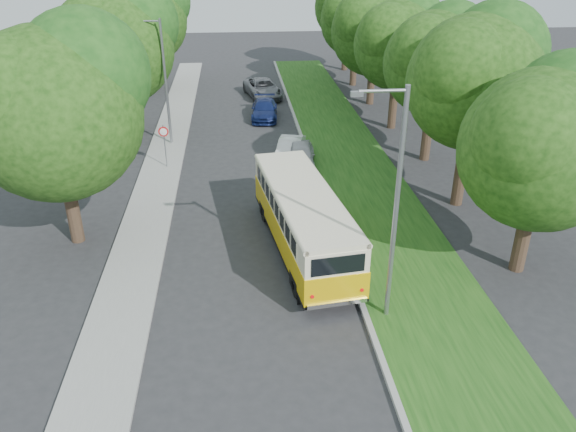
{
  "coord_description": "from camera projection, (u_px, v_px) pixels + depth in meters",
  "views": [
    {
      "loc": [
        -0.54,
        -17.77,
        11.81
      ],
      "look_at": [
        1.4,
        2.5,
        1.5
      ],
      "focal_mm": 35.0,
      "sensor_mm": 36.0,
      "label": 1
    }
  ],
  "objects": [
    {
      "name": "car_grey",
      "position": [
        263.0,
        88.0,
        44.75
      ],
      "size": [
        3.28,
        5.43,
        1.41
      ],
      "primitive_type": "imported",
      "rotation": [
        0.0,
        0.0,
        0.2
      ],
      "color": "slate",
      "rests_on": "ground"
    },
    {
      "name": "curb",
      "position": [
        330.0,
        217.0,
        25.87
      ],
      "size": [
        0.2,
        70.0,
        0.15
      ],
      "primitive_type": "cube",
      "color": "gray",
      "rests_on": "ground"
    },
    {
      "name": "ground",
      "position": [
        258.0,
        283.0,
        21.16
      ],
      "size": [
        120.0,
        120.0,
        0.0
      ],
      "primitive_type": "plane",
      "color": "#29292B",
      "rests_on": "ground"
    },
    {
      "name": "vintage_bus",
      "position": [
        303.0,
        221.0,
        22.66
      ],
      "size": [
        3.59,
        9.53,
        2.76
      ],
      "primitive_type": null,
      "rotation": [
        0.0,
        0.0,
        0.13
      ],
      "color": "#E6B507",
      "rests_on": "ground"
    },
    {
      "name": "treeline",
      "position": [
        292.0,
        39.0,
        34.73
      ],
      "size": [
        24.27,
        41.91,
        9.46
      ],
      "color": "#332319",
      "rests_on": "ground"
    },
    {
      "name": "grass_verge",
      "position": [
        380.0,
        215.0,
        26.08
      ],
      "size": [
        4.5,
        70.0,
        0.13
      ],
      "primitive_type": "cube",
      "color": "#174412",
      "rests_on": "ground"
    },
    {
      "name": "car_white",
      "position": [
        290.0,
        149.0,
        32.41
      ],
      "size": [
        2.25,
        3.93,
        1.23
      ],
      "primitive_type": "imported",
      "rotation": [
        0.0,
        0.0,
        -0.27
      ],
      "color": "white",
      "rests_on": "ground"
    },
    {
      "name": "car_blue",
      "position": [
        264.0,
        110.0,
        39.63
      ],
      "size": [
        2.08,
        4.46,
        1.26
      ],
      "primitive_type": "imported",
      "rotation": [
        0.0,
        0.0,
        -0.07
      ],
      "color": "navy",
      "rests_on": "ground"
    },
    {
      "name": "lamppost_far",
      "position": [
        164.0,
        78.0,
        33.11
      ],
      "size": [
        1.71,
        0.16,
        7.5
      ],
      "color": "gray",
      "rests_on": "ground"
    },
    {
      "name": "lamppost_near",
      "position": [
        394.0,
        202.0,
        17.32
      ],
      "size": [
        1.71,
        0.16,
        8.0
      ],
      "color": "gray",
      "rests_on": "ground"
    },
    {
      "name": "warning_sign",
      "position": [
        164.0,
        139.0,
        30.64
      ],
      "size": [
        0.56,
        0.1,
        2.5
      ],
      "color": "gray",
      "rests_on": "ground"
    },
    {
      "name": "sidewalk",
      "position": [
        145.0,
        226.0,
        25.16
      ],
      "size": [
        2.2,
        70.0,
        0.12
      ],
      "primitive_type": "cube",
      "color": "gray",
      "rests_on": "ground"
    },
    {
      "name": "car_silver",
      "position": [
        301.0,
        155.0,
        31.45
      ],
      "size": [
        1.94,
        3.96,
        1.3
      ],
      "primitive_type": "imported",
      "rotation": [
        0.0,
        0.0,
        -0.11
      ],
      "color": "#B4B4B9",
      "rests_on": "ground"
    }
  ]
}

